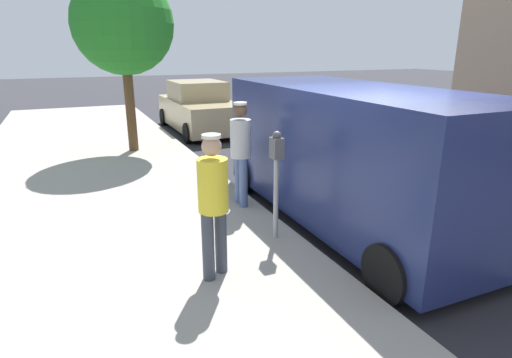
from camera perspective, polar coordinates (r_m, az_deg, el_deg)
ground_plane at (r=6.60m, az=14.00°, el=-7.42°), size 80.00×80.00×0.00m
sidewalk_slab at (r=5.35m, az=-18.00°, el=-13.04°), size 5.00×32.00×0.15m
parking_meter_near at (r=5.64m, az=2.78°, el=1.64°), size 0.14×0.18×1.52m
pedestrian_in_gray at (r=6.92m, az=-2.09°, el=4.30°), size 0.34×0.36×1.73m
pedestrian_in_yellow at (r=4.70m, az=-5.83°, el=-2.59°), size 0.34×0.34×1.68m
parked_van at (r=6.70m, az=13.00°, el=3.52°), size 2.15×5.21×2.15m
parked_sedan_behind at (r=14.43m, az=-7.70°, el=9.41°), size 1.94×4.40×1.65m
street_tree at (r=11.20m, az=-17.59°, el=19.33°), size 2.42×2.42×4.31m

